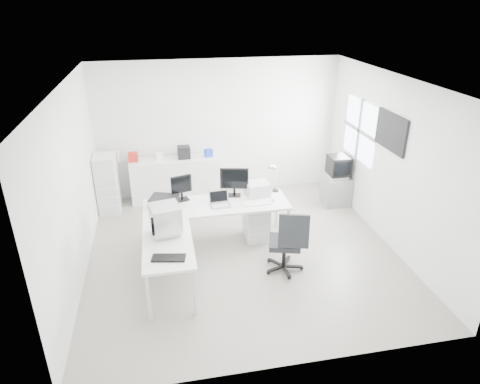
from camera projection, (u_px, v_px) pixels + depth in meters
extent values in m
cube|color=#B3B0A1|center=(242.00, 251.00, 7.18)|extent=(5.00, 5.00, 0.01)
cube|color=white|center=(243.00, 82.00, 6.00)|extent=(5.00, 5.00, 0.01)
cube|color=white|center=(219.00, 129.00, 8.82)|extent=(5.00, 0.02, 2.80)
cube|color=white|center=(73.00, 187.00, 6.16)|extent=(0.02, 5.00, 2.80)
cube|color=white|center=(391.00, 163.00, 7.03)|extent=(0.02, 5.00, 2.80)
cube|color=silver|center=(256.00, 222.00, 7.47)|extent=(0.40, 0.50, 0.60)
cube|color=black|center=(164.00, 201.00, 7.02)|extent=(0.53, 0.47, 0.16)
cube|color=silver|center=(256.00, 204.00, 7.09)|extent=(0.46, 0.16, 0.02)
sphere|color=silver|center=(273.00, 200.00, 7.18)|extent=(0.07, 0.07, 0.07)
cube|color=silver|center=(257.00, 189.00, 7.39)|extent=(0.43, 0.38, 0.22)
cube|color=black|center=(169.00, 258.00, 5.62)|extent=(0.47, 0.26, 0.03)
cube|color=gray|center=(336.00, 191.00, 8.67)|extent=(0.53, 0.44, 0.58)
cube|color=silver|center=(176.00, 179.00, 8.82)|extent=(1.80, 0.45, 0.90)
cube|color=red|center=(133.00, 157.00, 8.45)|extent=(0.18, 0.16, 0.18)
cube|color=silver|center=(159.00, 156.00, 8.55)|extent=(0.17, 0.15, 0.14)
cube|color=black|center=(184.00, 152.00, 8.61)|extent=(0.25, 0.23, 0.25)
cube|color=#1B37C0|center=(209.00, 153.00, 8.72)|extent=(0.17, 0.16, 0.15)
cylinder|color=silver|center=(118.00, 156.00, 8.43)|extent=(0.07, 0.07, 0.22)
cube|color=silver|center=(107.00, 184.00, 8.29)|extent=(0.41, 0.48, 1.16)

